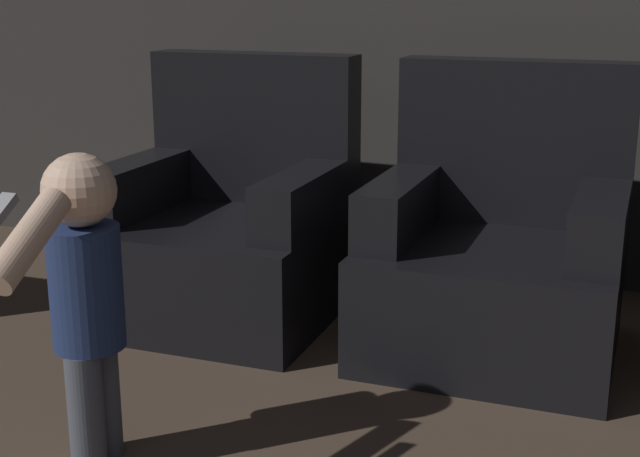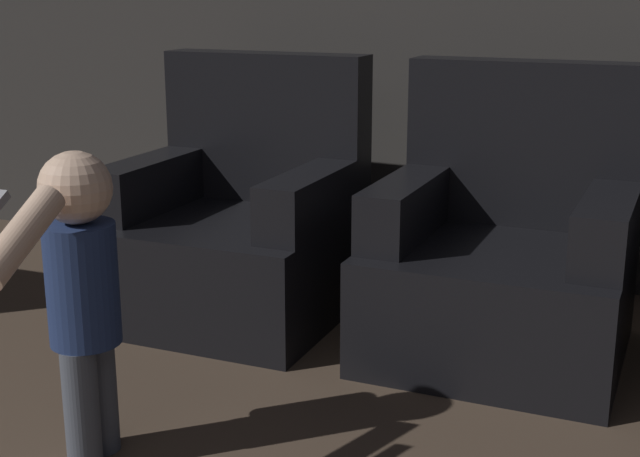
% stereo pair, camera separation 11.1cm
% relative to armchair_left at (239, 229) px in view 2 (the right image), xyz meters
% --- Properties ---
extents(armchair_left, '(0.84, 0.82, 0.97)m').
position_rel_armchair_left_xyz_m(armchair_left, '(0.00, 0.00, 0.00)').
color(armchair_left, black).
rests_on(armchair_left, ground_plane).
extents(armchair_middle, '(0.85, 0.83, 0.97)m').
position_rel_armchair_left_xyz_m(armchair_middle, '(1.01, -0.00, 0.00)').
color(armchair_middle, black).
rests_on(armchair_middle, ground_plane).
extents(person_toddler, '(0.18, 0.57, 0.83)m').
position_rel_armchair_left_xyz_m(person_toddler, '(0.16, -1.18, 0.17)').
color(person_toddler, '#474C56').
rests_on(person_toddler, ground_plane).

